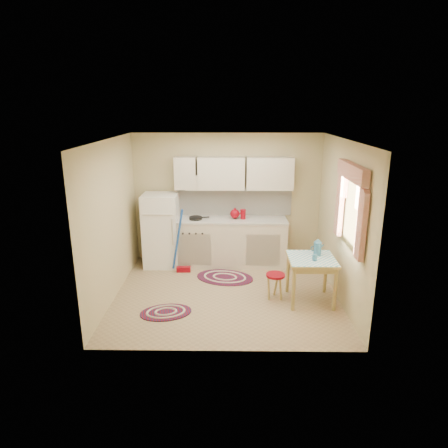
{
  "coord_description": "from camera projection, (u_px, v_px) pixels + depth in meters",
  "views": [
    {
      "loc": [
        0.05,
        -5.98,
        2.98
      ],
      "look_at": [
        -0.04,
        0.25,
        1.13
      ],
      "focal_mm": 32.0,
      "sensor_mm": 36.0,
      "label": 1
    }
  ],
  "objects": [
    {
      "name": "rug_left",
      "position": [
        166.0,
        312.0,
        5.97
      ],
      "size": [
        0.87,
        0.68,
        0.02
      ],
      "primitive_type": null,
      "rotation": [
        0.0,
        0.0,
        0.24
      ],
      "color": "maroon",
      "rests_on": "ground"
    },
    {
      "name": "coffee_pot",
      "position": [
        318.0,
        247.0,
        6.22
      ],
      "size": [
        0.16,
        0.14,
        0.29
      ],
      "primitive_type": null,
      "rotation": [
        0.0,
        0.0,
        0.07
      ],
      "color": "#2A5D81",
      "rests_on": "table"
    },
    {
      "name": "fridge",
      "position": [
        161.0,
        230.0,
        7.6
      ],
      "size": [
        0.65,
        0.6,
        1.4
      ],
      "primitive_type": "cube",
      "color": "white",
      "rests_on": "ground"
    },
    {
      "name": "broom",
      "position": [
        183.0,
        241.0,
        7.29
      ],
      "size": [
        0.29,
        0.14,
        1.2
      ],
      "primitive_type": null,
      "rotation": [
        0.0,
        0.0,
        0.05
      ],
      "color": "#1A4BA8",
      "rests_on": "ground"
    },
    {
      "name": "room_shell",
      "position": [
        236.0,
        196.0,
        6.36
      ],
      "size": [
        3.64,
        3.6,
        2.52
      ],
      "color": "tan",
      "rests_on": "ground"
    },
    {
      "name": "mug",
      "position": [
        315.0,
        258.0,
        6.04
      ],
      "size": [
        0.09,
        0.09,
        0.1
      ],
      "primitive_type": "cylinder",
      "rotation": [
        0.0,
        0.0,
        0.17
      ],
      "color": "#2A5D81",
      "rests_on": "table"
    },
    {
      "name": "red_canister",
      "position": [
        243.0,
        215.0,
        7.54
      ],
      "size": [
        0.11,
        0.11,
        0.16
      ],
      "primitive_type": "cylinder",
      "rotation": [
        0.0,
        0.0,
        0.15
      ],
      "color": "maroon",
      "rests_on": "countertop"
    },
    {
      "name": "red_kettle",
      "position": [
        235.0,
        214.0,
        7.54
      ],
      "size": [
        0.25,
        0.24,
        0.2
      ],
      "primitive_type": null,
      "rotation": [
        0.0,
        0.0,
        0.39
      ],
      "color": "maroon",
      "rests_on": "countertop"
    },
    {
      "name": "frying_pan",
      "position": [
        196.0,
        218.0,
        7.52
      ],
      "size": [
        0.3,
        0.3,
        0.05
      ],
      "primitive_type": "cylinder",
      "rotation": [
        0.0,
        0.0,
        0.25
      ],
      "color": "black",
      "rests_on": "countertop"
    },
    {
      "name": "stool",
      "position": [
        275.0,
        286.0,
        6.37
      ],
      "size": [
        0.37,
        0.37,
        0.42
      ],
      "primitive_type": "cylinder",
      "rotation": [
        0.0,
        0.0,
        -0.25
      ],
      "color": "maroon",
      "rests_on": "ground"
    },
    {
      "name": "countertop",
      "position": [
        227.0,
        220.0,
        7.57
      ],
      "size": [
        2.27,
        0.62,
        0.04
      ],
      "primitive_type": "cube",
      "color": "#B5B3AC",
      "rests_on": "base_cabinets"
    },
    {
      "name": "rug_center",
      "position": [
        225.0,
        277.0,
        7.19
      ],
      "size": [
        1.17,
        0.92,
        0.02
      ],
      "primitive_type": null,
      "rotation": [
        0.0,
        0.0,
        -0.25
      ],
      "color": "maroon",
      "rests_on": "ground"
    },
    {
      "name": "base_cabinets",
      "position": [
        227.0,
        243.0,
        7.71
      ],
      "size": [
        2.25,
        0.6,
        0.88
      ],
      "primitive_type": "cube",
      "color": "beige",
      "rests_on": "ground"
    },
    {
      "name": "table",
      "position": [
        310.0,
        280.0,
        6.25
      ],
      "size": [
        0.72,
        0.72,
        0.72
      ],
      "primitive_type": "cube",
      "color": "tan",
      "rests_on": "ground"
    }
  ]
}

